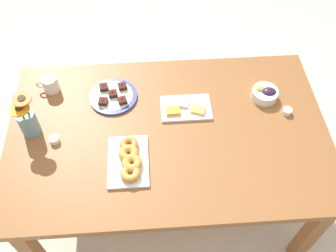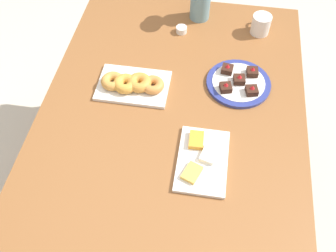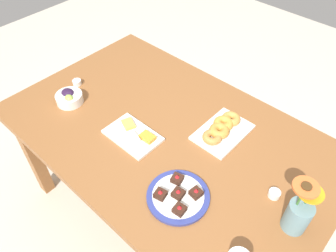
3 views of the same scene
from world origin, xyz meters
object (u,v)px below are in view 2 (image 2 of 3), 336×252
object	(u,v)px
coffee_mug	(261,24)
cheese_platter	(202,159)
dining_table	(168,145)
jam_cup_honey	(181,29)
flower_vase	(200,1)
croissant_platter	(133,84)
dessert_plate	(239,83)

from	to	relation	value
coffee_mug	cheese_platter	world-z (taller)	coffee_mug
dining_table	jam_cup_honey	world-z (taller)	jam_cup_honey
coffee_mug	flower_vase	world-z (taller)	flower_vase
dining_table	flower_vase	world-z (taller)	flower_vase
jam_cup_honey	flower_vase	bearing A→B (deg)	-29.86
croissant_platter	flower_vase	world-z (taller)	flower_vase
coffee_mug	jam_cup_honey	xyz separation A→B (m)	(-0.05, 0.34, -0.03)
croissant_platter	dessert_plate	world-z (taller)	same
cheese_platter	jam_cup_honey	world-z (taller)	cheese_platter
jam_cup_honey	flower_vase	world-z (taller)	flower_vase
dessert_plate	flower_vase	distance (m)	0.45
coffee_mug	jam_cup_honey	world-z (taller)	coffee_mug
flower_vase	jam_cup_honey	bearing A→B (deg)	150.14
cheese_platter	dessert_plate	world-z (taller)	dessert_plate
croissant_platter	flower_vase	size ratio (longest dim) A/B	1.13
jam_cup_honey	dessert_plate	bearing A→B (deg)	-136.37
coffee_mug	croissant_platter	size ratio (longest dim) A/B	0.42
dining_table	dessert_plate	xyz separation A→B (m)	(0.28, -0.24, 0.10)
jam_cup_honey	coffee_mug	bearing A→B (deg)	-81.02
dining_table	croissant_platter	world-z (taller)	croissant_platter
croissant_platter	dining_table	bearing A→B (deg)	-138.41
croissant_platter	dessert_plate	xyz separation A→B (m)	(0.08, -0.41, -0.01)
dessert_plate	croissant_platter	bearing A→B (deg)	101.55
jam_cup_honey	dessert_plate	size ratio (longest dim) A/B	0.19
dining_table	cheese_platter	size ratio (longest dim) A/B	6.15
coffee_mug	dessert_plate	xyz separation A→B (m)	(-0.33, 0.08, -0.03)
jam_cup_honey	flower_vase	size ratio (longest dim) A/B	0.19
dining_table	cheese_platter	world-z (taller)	cheese_platter
coffee_mug	croissant_platter	bearing A→B (deg)	130.54
dining_table	cheese_platter	xyz separation A→B (m)	(-0.10, -0.13, 0.10)
jam_cup_honey	dining_table	bearing A→B (deg)	-177.31
croissant_platter	dessert_plate	bearing A→B (deg)	-78.45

